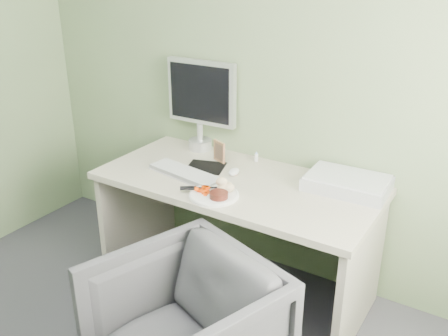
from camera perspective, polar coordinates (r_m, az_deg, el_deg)
The scene contains 15 objects.
wall_back at distance 2.95m, azimuth 5.39°, elevation 12.24°, with size 3.50×3.50×0.00m, color #72875E.
desk at distance 2.91m, azimuth 1.42°, elevation -4.66°, with size 1.60×0.75×0.73m.
plate at distance 2.64m, azimuth -1.15°, elevation -3.12°, with size 0.26×0.26×0.01m, color white.
steak at distance 2.59m, azimuth -0.61°, elevation -3.10°, with size 0.10×0.10×0.03m, color black.
potato_pile at distance 2.66m, azimuth -0.00°, elevation -1.98°, with size 0.12×0.09×0.07m, color #A37E4F.
carrot_heap at distance 2.65m, azimuth -2.36°, elevation -2.36°, with size 0.07×0.06×0.04m, color #FB4505.
steak_knife at distance 2.68m, azimuth -3.32°, elevation -2.30°, with size 0.20×0.15×0.02m.
mousepad at distance 3.00m, azimuth -2.11°, elevation 0.11°, with size 0.22×0.19×0.00m, color black.
keyboard at distance 2.89m, azimuth -4.45°, elevation -0.56°, with size 0.47×0.14×0.02m, color white.
computer_mouse at distance 2.89m, azimuth 1.15°, elevation -0.43°, with size 0.05×0.10×0.03m, color white.
photo_frame at distance 3.06m, azimuth -0.55°, elevation 1.89°, with size 0.11×0.01×0.13m, color #AA7C4F.
eyedrop_bottle at distance 3.08m, azimuth 3.72°, elevation 1.29°, with size 0.02×0.02×0.07m.
scanner at distance 2.79m, azimuth 13.90°, elevation -1.75°, with size 0.44×0.29×0.07m, color #B7B8BF.
monitor at distance 3.20m, azimuth -2.63°, elevation 7.76°, with size 0.48×0.15×0.58m.
desk_chair at distance 2.36m, azimuth -4.57°, elevation -18.46°, with size 0.73×0.75×0.68m, color #323236.
Camera 1 is at (1.30, -0.59, 1.91)m, focal length 40.00 mm.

